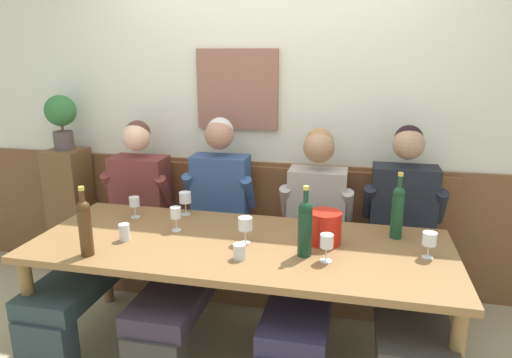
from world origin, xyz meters
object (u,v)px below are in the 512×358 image
object	(u,v)px
potted_plant	(61,117)
person_right_seat	(310,241)
wine_glass_center_front	(176,214)
water_tumbler_center	(124,232)
person_center_left_seat	(204,231)
wine_glass_right_end	(185,199)
wall_bench	(266,259)
wine_bottle_amber_mid	(398,210)
wine_bottle_clear_water	(85,226)
wine_glass_left_end	(134,203)
wine_glass_mid_left	(429,240)
ice_bucket	(325,228)
water_tumbler_right	(240,251)
dining_table	(240,254)
person_left_seat	(117,224)
wine_bottle_green_tall	(305,226)
wine_glass_mid_right	(245,225)
person_center_right_seat	(406,249)
wine_glass_near_bucket	(327,242)

from	to	relation	value
potted_plant	person_right_seat	bearing A→B (deg)	-12.32
wine_glass_center_front	water_tumbler_center	world-z (taller)	wine_glass_center_front
person_center_left_seat	wine_glass_right_end	world-z (taller)	person_center_left_seat
wall_bench	wine_bottle_amber_mid	bearing A→B (deg)	-29.72
wine_bottle_clear_water	wine_glass_left_end	distance (m)	0.59
wall_bench	person_center_left_seat	distance (m)	0.63
wine_glass_left_end	wine_glass_right_end	bearing A→B (deg)	22.29
wine_glass_center_front	person_center_left_seat	bearing A→B (deg)	73.30
potted_plant	wall_bench	bearing A→B (deg)	-1.22
person_center_left_seat	potted_plant	distance (m)	1.51
wine_glass_mid_left	potted_plant	size ratio (longest dim) A/B	0.33
wall_bench	person_right_seat	size ratio (longest dim) A/B	1.91
wine_bottle_amber_mid	wine_glass_left_end	xyz separation A→B (m)	(-1.62, -0.02, -0.07)
ice_bucket	water_tumbler_center	xyz separation A→B (m)	(-1.11, -0.21, -0.04)
wine_bottle_clear_water	water_tumbler_right	bearing A→B (deg)	9.33
wall_bench	dining_table	size ratio (longest dim) A/B	1.13
ice_bucket	wine_bottle_clear_water	distance (m)	1.28
wine_glass_center_front	person_left_seat	bearing A→B (deg)	153.85
wine_glass_mid_left	wine_bottle_clear_water	bearing A→B (deg)	-168.34
dining_table	wine_bottle_green_tall	size ratio (longest dim) A/B	6.15
person_center_left_seat	wine_glass_right_end	bearing A→B (deg)	174.30
wine_bottle_clear_water	person_center_left_seat	bearing A→B (deg)	59.59
wine_glass_mid_left	wine_glass_center_front	bearing A→B (deg)	177.43
wine_glass_center_front	water_tumbler_center	xyz separation A→B (m)	(-0.23, -0.20, -0.06)
ice_bucket	potted_plant	world-z (taller)	potted_plant
wine_bottle_green_tall	water_tumbler_right	distance (m)	0.36
ice_bucket	wine_bottle_green_tall	xyz separation A→B (m)	(-0.09, -0.19, 0.07)
dining_table	person_left_seat	world-z (taller)	person_left_seat
wine_bottle_green_tall	potted_plant	xyz separation A→B (m)	(-2.00, 0.88, 0.39)
wine_glass_left_end	water_tumbler_right	distance (m)	0.94
dining_table	potted_plant	world-z (taller)	potted_plant
wine_bottle_clear_water	wine_glass_left_end	xyz separation A→B (m)	(-0.02, 0.58, -0.07)
dining_table	person_left_seat	xyz separation A→B (m)	(-0.97, 0.36, -0.04)
person_center_left_seat	person_right_seat	distance (m)	0.70
person_center_left_seat	wine_glass_mid_right	size ratio (longest dim) A/B	9.10
wall_bench	potted_plant	world-z (taller)	potted_plant
person_center_right_seat	wine_bottle_amber_mid	distance (m)	0.30
person_right_seat	person_center_right_seat	xyz separation A→B (m)	(0.57, -0.00, 0.00)
wine_glass_mid_left	person_right_seat	bearing A→B (deg)	152.70
person_left_seat	wine_glass_right_end	distance (m)	0.55
dining_table	potted_plant	size ratio (longest dim) A/B	5.54
ice_bucket	wall_bench	bearing A→B (deg)	125.11
wine_bottle_amber_mid	water_tumbler_center	world-z (taller)	wine_bottle_amber_mid
water_tumbler_center	water_tumbler_right	world-z (taller)	water_tumbler_center
water_tumbler_right	potted_plant	bearing A→B (deg)	149.25
wine_glass_near_bucket	wine_glass_center_front	world-z (taller)	same
dining_table	wine_glass_right_end	xyz separation A→B (m)	(-0.47, 0.37, 0.18)
wine_bottle_amber_mid	wine_glass_near_bucket	world-z (taller)	wine_bottle_amber_mid
ice_bucket	potted_plant	xyz separation A→B (m)	(-2.09, 0.69, 0.46)
water_tumbler_center	wall_bench	bearing A→B (deg)	53.45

